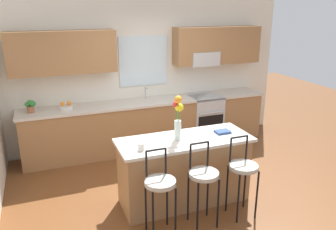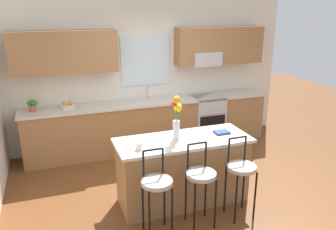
{
  "view_description": "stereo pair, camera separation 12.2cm",
  "coord_description": "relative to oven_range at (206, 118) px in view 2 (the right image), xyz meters",
  "views": [
    {
      "loc": [
        -1.84,
        -4.06,
        2.6
      ],
      "look_at": [
        -0.07,
        0.55,
        1.0
      ],
      "focal_mm": 36.61,
      "sensor_mm": 36.0,
      "label": 1
    },
    {
      "loc": [
        -1.73,
        -4.1,
        2.6
      ],
      "look_at": [
        -0.07,
        0.55,
        1.0
      ],
      "focal_mm": 36.61,
      "sensor_mm": 36.0,
      "label": 2
    }
  ],
  "objects": [
    {
      "name": "counter_run",
      "position": [
        -1.12,
        0.02,
        0.01
      ],
      "size": [
        4.56,
        0.64,
        0.92
      ],
      "color": "#996B42",
      "rests_on": "ground"
    },
    {
      "name": "flower_vase",
      "position": [
        -1.35,
        -1.9,
        0.79
      ],
      "size": [
        0.13,
        0.15,
        0.6
      ],
      "color": "silver",
      "rests_on": "kitchen_island"
    },
    {
      "name": "ground_plane",
      "position": [
        -1.12,
        -1.68,
        -0.46
      ],
      "size": [
        14.0,
        14.0,
        0.0
      ],
      "primitive_type": "plane",
      "color": "brown"
    },
    {
      "name": "bar_stool_middle",
      "position": [
        -1.26,
        -2.48,
        0.18
      ],
      "size": [
        0.36,
        0.36,
        1.04
      ],
      "color": "black",
      "rests_on": "ground"
    },
    {
      "name": "potted_plant_small",
      "position": [
        -3.14,
        0.02,
        0.58
      ],
      "size": [
        0.17,
        0.12,
        0.21
      ],
      "color": "#9E5B3D",
      "rests_on": "counter_run"
    },
    {
      "name": "fruit_bowl_oranges",
      "position": [
        -2.59,
        0.02,
        0.5
      ],
      "size": [
        0.24,
        0.24,
        0.13
      ],
      "color": "silver",
      "rests_on": "counter_run"
    },
    {
      "name": "bar_stool_near",
      "position": [
        -1.81,
        -2.48,
        0.18
      ],
      "size": [
        0.36,
        0.36,
        1.04
      ],
      "color": "black",
      "rests_on": "ground"
    },
    {
      "name": "sink_faucet",
      "position": [
        -1.14,
        0.17,
        0.6
      ],
      "size": [
        0.02,
        0.13,
        0.23
      ],
      "color": "#B7BABC",
      "rests_on": "counter_run"
    },
    {
      "name": "kitchen_island",
      "position": [
        -1.26,
        -1.92,
        0.0
      ],
      "size": [
        1.79,
        0.71,
        0.92
      ],
      "color": "#996B42",
      "rests_on": "ground"
    },
    {
      "name": "back_wall_assembly",
      "position": [
        -1.1,
        0.31,
        1.05
      ],
      "size": [
        5.6,
        0.5,
        2.7
      ],
      "color": "silver",
      "rests_on": "ground"
    },
    {
      "name": "mug_ceramic",
      "position": [
        -1.9,
        -2.06,
        0.51
      ],
      "size": [
        0.08,
        0.08,
        0.09
      ],
      "primitive_type": "cylinder",
      "color": "silver",
      "rests_on": "kitchen_island"
    },
    {
      "name": "bar_stool_far",
      "position": [
        -0.71,
        -2.48,
        0.18
      ],
      "size": [
        0.36,
        0.36,
        1.04
      ],
      "color": "black",
      "rests_on": "ground"
    },
    {
      "name": "oven_range",
      "position": [
        0.0,
        0.0,
        0.0
      ],
      "size": [
        0.6,
        0.64,
        0.92
      ],
      "color": "#B7BABC",
      "rests_on": "ground"
    },
    {
      "name": "cookbook",
      "position": [
        -0.69,
        -1.9,
        0.48
      ],
      "size": [
        0.2,
        0.15,
        0.03
      ],
      "primitive_type": "cube",
      "color": "navy",
      "rests_on": "kitchen_island"
    }
  ]
}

